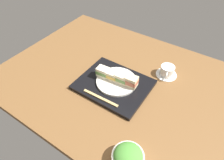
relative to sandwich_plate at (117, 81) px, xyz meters
The scene contains 10 objects.
ground_plane 6.18cm from the sandwich_plate, 81.44° to the left, with size 140.00×100.00×3.00cm, color brown.
serving_tray 2.51cm from the sandwich_plate, 112.72° to the right, with size 38.03×30.88×2.03cm, color black.
sandwich_plate is the anchor object (origin of this frame).
sandwich_nearmost 9.08cm from the sandwich_plate, behind, with size 6.89×5.49×5.40cm.
sandwich_inner_near 4.18cm from the sandwich_plate, behind, with size 7.08×5.60×4.93cm.
sandwich_inner_far 4.38cm from the sandwich_plate, ahead, with size 7.16×5.37×5.47cm.
sandwich_farmost 9.20cm from the sandwich_plate, ahead, with size 6.88×5.52×6.03cm.
salad_bowl 43.55cm from the sandwich_plate, 51.34° to the right, with size 12.84×12.84×8.24cm.
chopsticks_pair 14.52cm from the sandwich_plate, 91.48° to the right, with size 20.51×1.99×0.70cm.
coffee_cup 30.24cm from the sandwich_plate, 48.76° to the left, with size 12.11×12.39×6.25cm.
Camera 1 is at (40.62, -70.85, 79.69)cm, focal length 32.11 mm.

